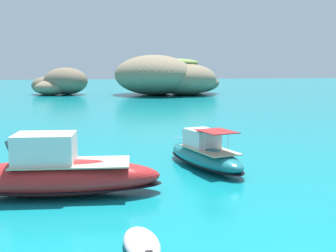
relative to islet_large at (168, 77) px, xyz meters
The scene contains 5 objects.
islet_large is the anchor object (origin of this frame).
islet_small 22.66m from the islet_large, 169.40° to the left, with size 13.35×12.13×5.67m.
motorboat_red 71.07m from the islet_large, 106.42° to the right, with size 9.64×4.00×2.76m.
motorboat_teal 65.70m from the islet_large, 100.58° to the right, with size 3.67×7.47×2.25m.
dinghy_tender 76.69m from the islet_large, 103.01° to the right, with size 1.11×2.80×0.58m.
Camera 1 is at (-7.48, -8.54, 5.60)m, focal length 44.89 mm.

